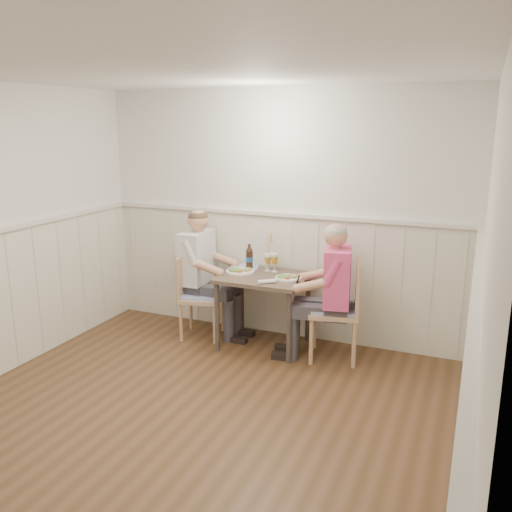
# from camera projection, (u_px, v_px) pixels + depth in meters

# --- Properties ---
(ground_plane) EXTENTS (4.50, 4.50, 0.00)m
(ground_plane) POSITION_uv_depth(u_px,v_px,m) (171.00, 437.00, 3.98)
(ground_plane) COLOR #4C331C
(room_shell) EXTENTS (4.04, 4.54, 2.60)m
(room_shell) POSITION_uv_depth(u_px,v_px,m) (163.00, 235.00, 3.62)
(room_shell) COLOR white
(room_shell) RESTS_ON ground
(wainscot) EXTENTS (4.00, 4.49, 1.34)m
(wainscot) POSITION_uv_depth(u_px,v_px,m) (212.00, 319.00, 4.43)
(wainscot) COLOR silver
(wainscot) RESTS_ON ground
(dining_table) EXTENTS (0.86, 0.70, 0.75)m
(dining_table) POSITION_uv_depth(u_px,v_px,m) (264.00, 286.00, 5.48)
(dining_table) COLOR #4D4434
(dining_table) RESTS_ON ground
(chair_right) EXTENTS (0.56, 0.56, 0.99)m
(chair_right) POSITION_uv_depth(u_px,v_px,m) (341.00, 306.00, 5.20)
(chair_right) COLOR tan
(chair_right) RESTS_ON ground
(chair_left) EXTENTS (0.51, 0.51, 0.90)m
(chair_left) POSITION_uv_depth(u_px,v_px,m) (197.00, 292.00, 5.77)
(chair_left) COLOR tan
(chair_left) RESTS_ON ground
(man_in_pink) EXTENTS (0.69, 0.50, 1.37)m
(man_in_pink) POSITION_uv_depth(u_px,v_px,m) (332.00, 303.00, 5.17)
(man_in_pink) COLOR #3F3F47
(man_in_pink) RESTS_ON ground
(diner_cream) EXTENTS (0.64, 0.45, 1.39)m
(diner_cream) POSITION_uv_depth(u_px,v_px,m) (201.00, 282.00, 5.82)
(diner_cream) COLOR #3F3F47
(diner_cream) RESTS_ON ground
(plate_man) EXTENTS (0.26, 0.26, 0.07)m
(plate_man) POSITION_uv_depth(u_px,v_px,m) (287.00, 277.00, 5.34)
(plate_man) COLOR white
(plate_man) RESTS_ON dining_table
(plate_diner) EXTENTS (0.30, 0.30, 0.07)m
(plate_diner) POSITION_uv_depth(u_px,v_px,m) (239.00, 270.00, 5.57)
(plate_diner) COLOR white
(plate_diner) RESTS_ON dining_table
(beer_glass_a) EXTENTS (0.08, 0.08, 0.20)m
(beer_glass_a) POSITION_uv_depth(u_px,v_px,m) (275.00, 259.00, 5.57)
(beer_glass_a) COLOR silver
(beer_glass_a) RESTS_ON dining_table
(beer_glass_b) EXTENTS (0.07, 0.07, 0.18)m
(beer_glass_b) POSITION_uv_depth(u_px,v_px,m) (268.00, 260.00, 5.59)
(beer_glass_b) COLOR silver
(beer_glass_b) RESTS_ON dining_table
(beer_bottle) EXTENTS (0.07, 0.07, 0.26)m
(beer_bottle) POSITION_uv_depth(u_px,v_px,m) (249.00, 258.00, 5.69)
(beer_bottle) COLOR black
(beer_bottle) RESTS_ON dining_table
(rolled_napkin) EXTENTS (0.17, 0.14, 0.04)m
(rolled_napkin) POSITION_uv_depth(u_px,v_px,m) (267.00, 282.00, 5.18)
(rolled_napkin) COLOR white
(rolled_napkin) RESTS_ON dining_table
(grass_vase) EXTENTS (0.05, 0.05, 0.42)m
(grass_vase) POSITION_uv_depth(u_px,v_px,m) (268.00, 252.00, 5.64)
(grass_vase) COLOR silver
(grass_vase) RESTS_ON dining_table
(gingham_mat) EXTENTS (0.33, 0.29, 0.01)m
(gingham_mat) POSITION_uv_depth(u_px,v_px,m) (245.00, 266.00, 5.79)
(gingham_mat) COLOR #4C66B6
(gingham_mat) RESTS_ON dining_table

